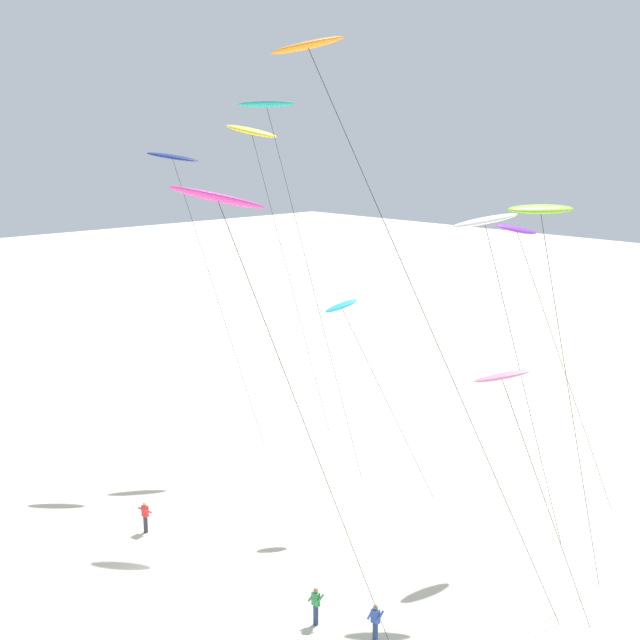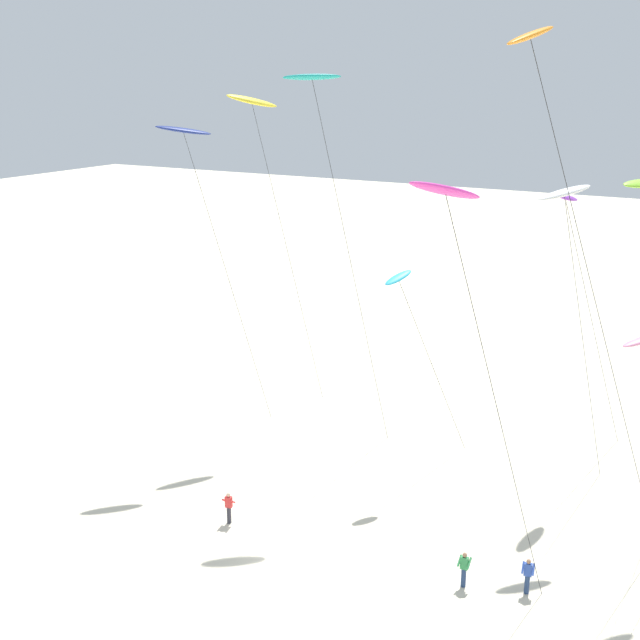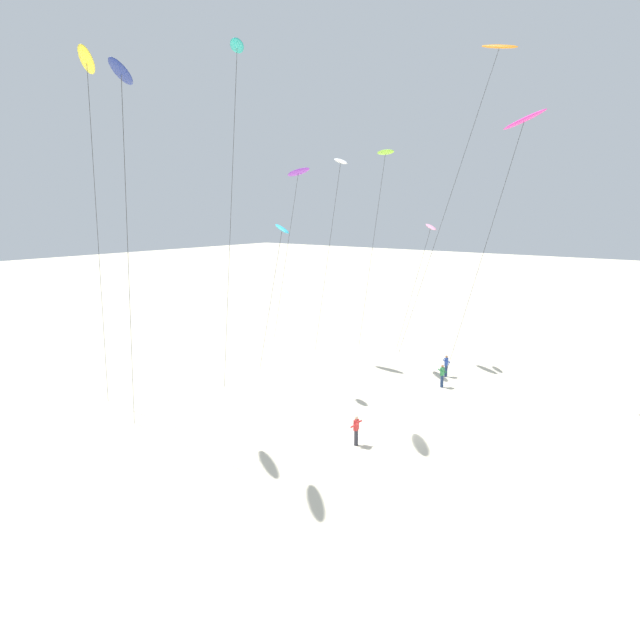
# 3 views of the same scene
# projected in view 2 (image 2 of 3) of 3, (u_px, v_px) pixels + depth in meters

# --- Properties ---
(ground_plane) EXTENTS (260.00, 260.00, 0.00)m
(ground_plane) POSITION_uv_depth(u_px,v_px,m) (283.00, 553.00, 38.56)
(ground_plane) COLOR beige
(kite_white) EXTENTS (3.52, 5.67, 16.63)m
(kite_white) POSITION_uv_depth(u_px,v_px,m) (565.00, 195.00, 39.15)
(kite_white) COLOR white
(kite_white) RESTS_ON ground
(kite_yellow) EXTENTS (3.70, 5.92, 20.66)m
(kite_yellow) POSITION_uv_depth(u_px,v_px,m) (252.00, 103.00, 49.10)
(kite_yellow) COLOR yellow
(kite_yellow) RESTS_ON ground
(kite_orange) EXTENTS (5.79, 10.88, 23.27)m
(kite_orange) POSITION_uv_depth(u_px,v_px,m) (534.00, 47.00, 27.18)
(kite_orange) COLOR orange
(kite_orange) RESTS_ON ground
(kite_cyan) EXTENTS (3.22, 5.72, 11.67)m
(kite_cyan) POSITION_uv_depth(u_px,v_px,m) (400.00, 281.00, 43.60)
(kite_cyan) COLOR #33BFE0
(kite_cyan) RESTS_ON ground
(kite_navy) EXTENTS (3.92, 5.95, 18.97)m
(kite_navy) POSITION_uv_depth(u_px,v_px,m) (184.00, 134.00, 46.07)
(kite_navy) COLOR navy
(kite_navy) RESTS_ON ground
(kite_teal) EXTENTS (4.02, 6.05, 21.69)m
(kite_teal) POSITION_uv_depth(u_px,v_px,m) (313.00, 82.00, 42.09)
(kite_teal) COLOR teal
(kite_teal) RESTS_ON ground
(kite_purple) EXTENTS (3.77, 7.15, 15.93)m
(kite_purple) POSITION_uv_depth(u_px,v_px,m) (566.00, 200.00, 42.75)
(kite_purple) COLOR purple
(kite_purple) RESTS_ON ground
(kite_magenta) EXTENTS (4.14, 7.35, 18.47)m
(kite_magenta) POSITION_uv_depth(u_px,v_px,m) (446.00, 194.00, 27.20)
(kite_magenta) COLOR #D8339E
(kite_magenta) RESTS_ON ground
(kite_flyer_nearest) EXTENTS (0.62, 0.60, 1.67)m
(kite_flyer_nearest) POSITION_uv_depth(u_px,v_px,m) (229.00, 507.00, 40.95)
(kite_flyer_nearest) COLOR #33333D
(kite_flyer_nearest) RESTS_ON ground
(kite_flyer_middle) EXTENTS (0.54, 0.51, 1.67)m
(kite_flyer_middle) POSITION_uv_depth(u_px,v_px,m) (464.00, 568.00, 35.84)
(kite_flyer_middle) COLOR navy
(kite_flyer_middle) RESTS_ON ground
(kite_flyer_furthest) EXTENTS (0.60, 0.58, 1.67)m
(kite_flyer_furthest) POSITION_uv_depth(u_px,v_px,m) (528.00, 575.00, 35.36)
(kite_flyer_furthest) COLOR navy
(kite_flyer_furthest) RESTS_ON ground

